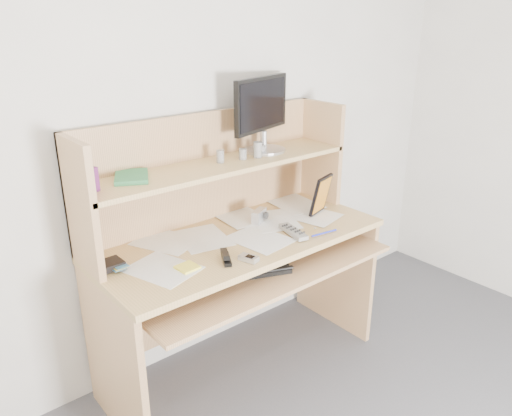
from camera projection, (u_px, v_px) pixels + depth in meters
back_wall at (199, 122)px, 2.42m from camera, size 3.60×0.04×2.50m
desk at (231, 242)px, 2.45m from camera, size 1.40×0.70×1.30m
paper_clutter at (241, 236)px, 2.37m from camera, size 1.32×0.54×0.01m
keyboard at (244, 270)px, 2.24m from camera, size 0.43×0.29×0.03m
tv_remote at (293, 232)px, 2.39m from camera, size 0.09×0.20×0.02m
flip_phone at (249, 257)px, 2.13m from camera, size 0.07×0.09×0.02m
stapler at (226, 256)px, 2.12m from camera, size 0.09×0.12×0.04m
wallet at (109, 265)px, 2.06m from camera, size 0.11×0.09×0.03m
sticky_note_pad at (187, 267)px, 2.07m from camera, size 0.09×0.09×0.01m
digital_camera at (259, 216)px, 2.52m from camera, size 0.11×0.08×0.06m
game_case at (321, 195)px, 2.60m from camera, size 0.15×0.06×0.21m
blue_pen at (324, 233)px, 2.38m from camera, size 0.15×0.03×0.01m
card_box at (91, 181)px, 1.94m from camera, size 0.07×0.05×0.10m
shelf_book at (132, 177)px, 2.12m from camera, size 0.21×0.23×0.02m
chip_stack_a at (243, 154)px, 2.41m from camera, size 0.05×0.05×0.05m
chip_stack_b at (220, 156)px, 2.35m from camera, size 0.04×0.04×0.06m
chip_stack_c at (262, 150)px, 2.51m from camera, size 0.04×0.04×0.04m
chip_stack_d at (258, 150)px, 2.44m from camera, size 0.06×0.06×0.08m
monitor at (262, 112)px, 2.51m from camera, size 0.42×0.21×0.37m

